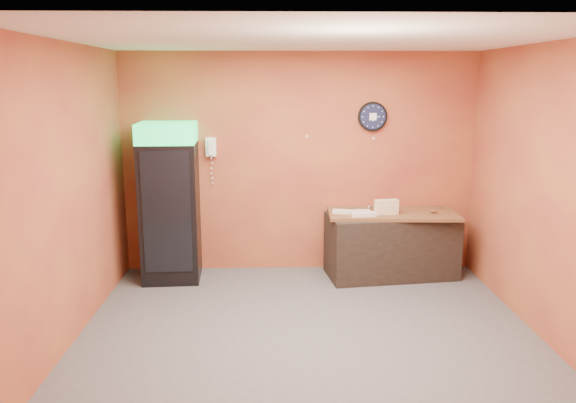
{
  "coord_description": "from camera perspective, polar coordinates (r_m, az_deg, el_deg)",
  "views": [
    {
      "loc": [
        -0.34,
        -5.13,
        2.44
      ],
      "look_at": [
        -0.18,
        0.6,
        1.2
      ],
      "focal_mm": 35.0,
      "sensor_mm": 36.0,
      "label": 1
    }
  ],
  "objects": [
    {
      "name": "wall_clock",
      "position": [
        7.23,
        8.59,
        8.53
      ],
      "size": [
        0.37,
        0.06,
        0.37
      ],
      "color": "black",
      "rests_on": "back_wall"
    },
    {
      "name": "wrapped_sandwich_right",
      "position": [
        7.0,
        7.39,
        -1.03
      ],
      "size": [
        0.25,
        0.11,
        0.04
      ],
      "primitive_type": "cube",
      "rotation": [
        0.0,
        0.0,
        0.07
      ],
      "color": "silver",
      "rests_on": "butcher_paper"
    },
    {
      "name": "right_wall",
      "position": [
        5.84,
        24.76,
        0.8
      ],
      "size": [
        0.02,
        4.0,
        2.8
      ],
      "primitive_type": "cube",
      "color": "#B16431",
      "rests_on": "floor"
    },
    {
      "name": "beverage_cooler",
      "position": [
        7.02,
        -11.96,
        -0.33
      ],
      "size": [
        0.72,
        0.73,
        1.95
      ],
      "rotation": [
        0.0,
        0.0,
        0.06
      ],
      "color": "black",
      "rests_on": "floor"
    },
    {
      "name": "butcher_paper",
      "position": [
        7.13,
        10.57,
        -1.21
      ],
      "size": [
        1.62,
        0.8,
        0.04
      ],
      "primitive_type": "cube",
      "rotation": [
        0.0,
        0.0,
        -0.04
      ],
      "color": "brown",
      "rests_on": "prep_counter"
    },
    {
      "name": "floor",
      "position": [
        5.69,
        2.04,
        -13.2
      ],
      "size": [
        4.5,
        4.5,
        0.0
      ],
      "primitive_type": "plane",
      "color": "#47474C",
      "rests_on": "ground"
    },
    {
      "name": "back_wall",
      "position": [
        7.22,
        1.13,
        3.89
      ],
      "size": [
        4.5,
        0.02,
        2.8
      ],
      "primitive_type": "cube",
      "color": "#B16431",
      "rests_on": "floor"
    },
    {
      "name": "wrapped_sandwich_left",
      "position": [
        6.96,
        5.73,
        -1.04
      ],
      "size": [
        0.3,
        0.17,
        0.04
      ],
      "primitive_type": "cube",
      "rotation": [
        0.0,
        0.0,
        -0.21
      ],
      "color": "silver",
      "rests_on": "butcher_paper"
    },
    {
      "name": "wrapped_sandwich_mid",
      "position": [
        6.85,
        7.66,
        -1.3
      ],
      "size": [
        0.31,
        0.14,
        0.04
      ],
      "primitive_type": "cube",
      "rotation": [
        0.0,
        0.0,
        0.08
      ],
      "color": "silver",
      "rests_on": "butcher_paper"
    },
    {
      "name": "wall_phone",
      "position": [
        7.17,
        -7.83,
        5.51
      ],
      "size": [
        0.13,
        0.11,
        0.24
      ],
      "color": "white",
      "rests_on": "back_wall"
    },
    {
      "name": "sub_roll_stack",
      "position": [
        6.97,
        9.97,
        -0.56
      ],
      "size": [
        0.3,
        0.15,
        0.18
      ],
      "rotation": [
        0.0,
        0.0,
        0.19
      ],
      "color": "beige",
      "rests_on": "butcher_paper"
    },
    {
      "name": "left_wall",
      "position": [
        5.58,
        -21.6,
        0.57
      ],
      "size": [
        0.02,
        4.0,
        2.8
      ],
      "primitive_type": "cube",
      "color": "#B16431",
      "rests_on": "floor"
    },
    {
      "name": "kitchen_tool",
      "position": [
        7.14,
        8.25,
        -0.66
      ],
      "size": [
        0.07,
        0.07,
        0.07
      ],
      "primitive_type": "cylinder",
      "color": "silver",
      "rests_on": "butcher_paper"
    },
    {
      "name": "ceiling",
      "position": [
        5.16,
        2.28,
        16.18
      ],
      "size": [
        4.5,
        4.0,
        0.02
      ],
      "primitive_type": "cube",
      "color": "white",
      "rests_on": "back_wall"
    },
    {
      "name": "prep_counter",
      "position": [
        7.24,
        10.44,
        -4.42
      ],
      "size": [
        1.67,
        0.91,
        0.79
      ],
      "primitive_type": "cube",
      "rotation": [
        0.0,
        0.0,
        0.13
      ],
      "color": "black",
      "rests_on": "floor"
    }
  ]
}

